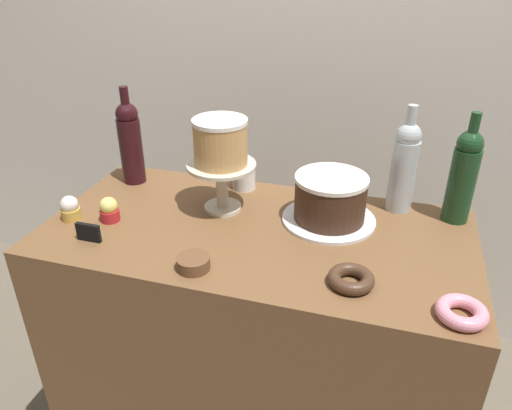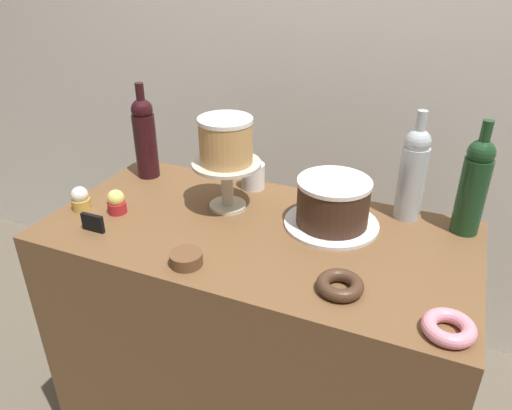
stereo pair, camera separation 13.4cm
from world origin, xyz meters
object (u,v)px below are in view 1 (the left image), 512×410
(wine_bottle_dark_red, at_px, (130,141))
(cupcake_vanilla, at_px, (70,209))
(cake_stand_pedestal, at_px, (222,179))
(wine_bottle_clear, at_px, (404,165))
(white_layer_cake, at_px, (220,142))
(donut_chocolate, at_px, (351,279))
(wine_bottle_green, at_px, (463,175))
(cookie_stack, at_px, (193,263))
(cupcake_lemon, at_px, (109,210))
(coffee_cup_ceramic, at_px, (244,176))
(donut_pink, at_px, (462,312))
(price_sign_chalkboard, at_px, (88,232))
(chocolate_round_cake, at_px, (330,198))

(wine_bottle_dark_red, relative_size, cupcake_vanilla, 4.38)
(cake_stand_pedestal, distance_m, wine_bottle_clear, 0.54)
(white_layer_cake, xyz_separation_m, cupcake_vanilla, (-0.41, -0.19, -0.18))
(wine_bottle_dark_red, distance_m, donut_chocolate, 0.87)
(wine_bottle_green, distance_m, donut_chocolate, 0.49)
(cookie_stack, bearing_deg, cake_stand_pedestal, 96.70)
(white_layer_cake, height_order, cookie_stack, white_layer_cake)
(cupcake_lemon, xyz_separation_m, coffee_cup_ceramic, (0.31, 0.32, 0.01))
(white_layer_cake, height_order, wine_bottle_dark_red, wine_bottle_dark_red)
(donut_pink, bearing_deg, price_sign_chalkboard, 177.52)
(cake_stand_pedestal, distance_m, wine_bottle_dark_red, 0.37)
(price_sign_chalkboard, distance_m, coffee_cup_ceramic, 0.53)
(cake_stand_pedestal, height_order, wine_bottle_clear, wine_bottle_clear)
(wine_bottle_green, bearing_deg, cake_stand_pedestal, -168.55)
(white_layer_cake, height_order, cupcake_vanilla, white_layer_cake)
(white_layer_cake, bearing_deg, price_sign_chalkboard, -136.22)
(donut_pink, xyz_separation_m, cookie_stack, (-0.63, 0.00, 0.00))
(price_sign_chalkboard, bearing_deg, white_layer_cake, 43.78)
(cake_stand_pedestal, bearing_deg, wine_bottle_green, 11.45)
(wine_bottle_clear, bearing_deg, wine_bottle_dark_red, -176.45)
(wine_bottle_dark_red, xyz_separation_m, coffee_cup_ceramic, (0.37, 0.05, -0.10))
(chocolate_round_cake, bearing_deg, coffee_cup_ceramic, 155.87)
(white_layer_cake, height_order, wine_bottle_green, wine_bottle_green)
(cake_stand_pedestal, relative_size, chocolate_round_cake, 0.99)
(wine_bottle_clear, relative_size, coffee_cup_ceramic, 3.83)
(coffee_cup_ceramic, bearing_deg, chocolate_round_cake, -24.13)
(cupcake_lemon, distance_m, coffee_cup_ceramic, 0.44)
(wine_bottle_dark_red, xyz_separation_m, donut_chocolate, (0.78, -0.37, -0.13))
(donut_pink, xyz_separation_m, price_sign_chalkboard, (-0.95, 0.04, 0.01))
(wine_bottle_green, relative_size, coffee_cup_ceramic, 3.83)
(donut_chocolate, bearing_deg, chocolate_round_cake, 109.13)
(chocolate_round_cake, height_order, cookie_stack, chocolate_round_cake)
(cupcake_lemon, xyz_separation_m, cookie_stack, (0.33, -0.15, -0.02))
(wine_bottle_green, xyz_separation_m, cupcake_vanilla, (-1.08, -0.32, -0.11))
(wine_bottle_green, distance_m, coffee_cup_ceramic, 0.67)
(wine_bottle_green, relative_size, cupcake_lemon, 4.38)
(cupcake_vanilla, height_order, cookie_stack, cupcake_vanilla)
(cupcake_vanilla, bearing_deg, wine_bottle_clear, 20.42)
(wine_bottle_clear, height_order, price_sign_chalkboard, wine_bottle_clear)
(price_sign_chalkboard, bearing_deg, cupcake_lemon, 92.49)
(cookie_stack, bearing_deg, wine_bottle_green, 35.19)
(wine_bottle_clear, distance_m, coffee_cup_ceramic, 0.51)
(wine_bottle_clear, height_order, coffee_cup_ceramic, wine_bottle_clear)
(cupcake_vanilla, distance_m, price_sign_chalkboard, 0.15)
(wine_bottle_dark_red, relative_size, wine_bottle_green, 1.00)
(chocolate_round_cake, height_order, price_sign_chalkboard, chocolate_round_cake)
(cookie_stack, distance_m, coffee_cup_ceramic, 0.47)
(cupcake_lemon, bearing_deg, coffee_cup_ceramic, 45.68)
(price_sign_chalkboard, bearing_deg, cake_stand_pedestal, 43.78)
(wine_bottle_clear, distance_m, price_sign_chalkboard, 0.92)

